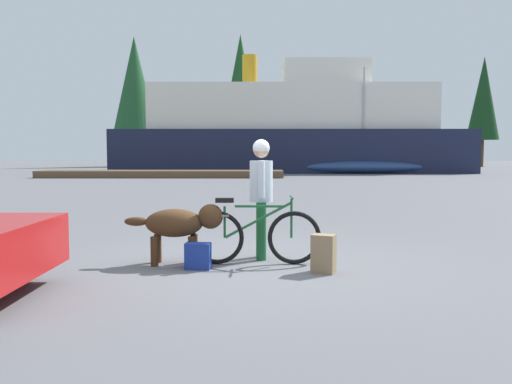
# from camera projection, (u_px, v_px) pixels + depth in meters

# --- Properties ---
(ground_plane) EXTENTS (160.00, 160.00, 0.00)m
(ground_plane) POSITION_uv_depth(u_px,v_px,m) (248.00, 264.00, 7.24)
(ground_plane) COLOR slate
(bicycle) EXTENTS (1.74, 0.44, 0.91)m
(bicycle) POSITION_uv_depth(u_px,v_px,m) (255.00, 235.00, 7.21)
(bicycle) COLOR black
(bicycle) RESTS_ON ground_plane
(person_cyclist) EXTENTS (0.32, 0.53, 1.67)m
(person_cyclist) POSITION_uv_depth(u_px,v_px,m) (261.00, 188.00, 7.55)
(person_cyclist) COLOR #19592D
(person_cyclist) RESTS_ON ground_plane
(dog) EXTENTS (1.31, 0.44, 0.81)m
(dog) POSITION_uv_depth(u_px,v_px,m) (180.00, 224.00, 7.19)
(dog) COLOR #472D19
(dog) RESTS_ON ground_plane
(backpack) EXTENTS (0.34, 0.29, 0.48)m
(backpack) POSITION_uv_depth(u_px,v_px,m) (324.00, 254.00, 6.71)
(backpack) COLOR #8C7251
(backpack) RESTS_ON ground_plane
(handbag_pannier) EXTENTS (0.34, 0.21, 0.34)m
(handbag_pannier) POSITION_uv_depth(u_px,v_px,m) (198.00, 256.00, 6.92)
(handbag_pannier) COLOR navy
(handbag_pannier) RESTS_ON ground_plane
(dock_pier) EXTENTS (14.08, 2.49, 0.40)m
(dock_pier) POSITION_uv_depth(u_px,v_px,m) (162.00, 174.00, 31.58)
(dock_pier) COLOR brown
(dock_pier) RESTS_ON ground_plane
(ferry_boat) EXTENTS (25.07, 8.71, 8.61)m
(ferry_boat) POSITION_uv_depth(u_px,v_px,m) (292.00, 131.00, 40.49)
(ferry_boat) COLOR #191E38
(ferry_boat) RESTS_ON ground_plane
(sailboat_moored) EXTENTS (8.87, 2.48, 7.16)m
(sailboat_moored) POSITION_uv_depth(u_px,v_px,m) (363.00, 167.00, 36.91)
(sailboat_moored) COLOR navy
(sailboat_moored) RESTS_ON ground_plane
(pine_tree_far_left) EXTENTS (4.36, 4.36, 12.79)m
(pine_tree_far_left) POSITION_uv_depth(u_px,v_px,m) (135.00, 86.00, 53.47)
(pine_tree_far_left) COLOR #4C331E
(pine_tree_far_left) RESTS_ON ground_plane
(pine_tree_center) EXTENTS (3.84, 3.84, 13.36)m
(pine_tree_center) POSITION_uv_depth(u_px,v_px,m) (240.00, 84.00, 55.16)
(pine_tree_center) COLOR #4C331E
(pine_tree_center) RESTS_ON ground_plane
(pine_tree_far_right) EXTENTS (3.04, 3.04, 10.64)m
(pine_tree_far_right) POSITION_uv_depth(u_px,v_px,m) (484.00, 98.00, 52.45)
(pine_tree_far_right) COLOR #4C331E
(pine_tree_far_right) RESTS_ON ground_plane
(pine_tree_mid_back) EXTENTS (4.27, 4.27, 8.20)m
(pine_tree_mid_back) POSITION_uv_depth(u_px,v_px,m) (198.00, 118.00, 58.43)
(pine_tree_mid_back) COLOR #4C331E
(pine_tree_mid_back) RESTS_ON ground_plane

